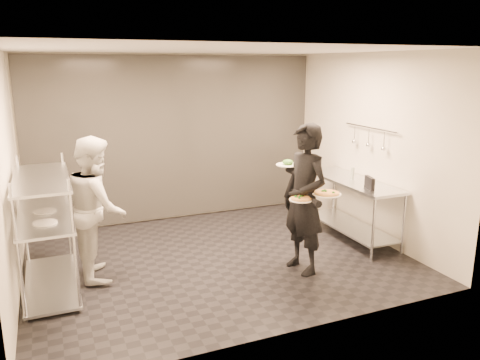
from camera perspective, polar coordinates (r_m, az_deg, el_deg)
name	(u,v)px	position (r m, az deg, el deg)	size (l,w,h in m)	color
room_shell	(191,146)	(7.26, -5.97, 4.17)	(5.00, 4.00, 2.80)	black
pass_rack	(46,226)	(5.97, -22.57, -5.25)	(0.60, 1.60, 1.50)	silver
prep_counter	(352,199)	(7.35, 13.48, -2.21)	(0.60, 1.80, 0.92)	silver
utensil_rail	(369,138)	(7.31, 15.47, 4.97)	(0.07, 1.20, 0.31)	silver
waiter	(305,199)	(5.97, 7.87, -2.35)	(0.70, 0.46, 1.92)	black
chef	(97,207)	(6.08, -17.04, -3.22)	(0.87, 0.68, 1.79)	silver
pizza_plate_near	(301,199)	(5.74, 7.43, -2.29)	(0.29, 0.29, 0.05)	white
pizza_plate_far	(327,193)	(5.85, 10.54, -1.60)	(0.35, 0.35, 0.05)	white
salad_plate	(288,163)	(6.11, 5.85, 2.02)	(0.31, 0.31, 0.07)	white
pos_monitor	(370,183)	(6.77, 15.51, -0.36)	(0.05, 0.25, 0.18)	black
bottle_green	(315,162)	(7.80, 9.13, 2.13)	(0.07, 0.07, 0.26)	#909D90
bottle_clear	(352,173)	(7.30, 13.55, 0.78)	(0.05, 0.05, 0.18)	#909D90
bottle_dark	(320,164)	(7.85, 9.69, 1.95)	(0.06, 0.06, 0.20)	black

